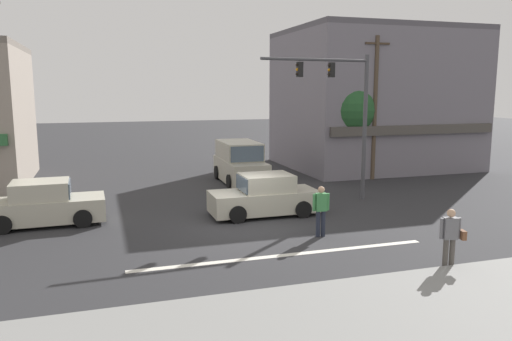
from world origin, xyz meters
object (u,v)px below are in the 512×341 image
(street_tree, at_px, (349,111))
(van_waiting_far, at_px, (240,163))
(traffic_light_mast, at_px, (346,103))
(pedestrian_mid_crossing, at_px, (321,208))
(pedestrian_foreground_with_bag, at_px, (451,236))
(utility_pole_far_right, at_px, (375,106))
(sedan_approaching_near, at_px, (44,205))
(sedan_crossing_center, at_px, (264,197))

(street_tree, bearing_deg, van_waiting_far, 178.81)
(traffic_light_mast, xyz_separation_m, pedestrian_mid_crossing, (-3.17, -4.56, -3.23))
(van_waiting_far, bearing_deg, street_tree, -1.19)
(street_tree, relative_size, pedestrian_foreground_with_bag, 3.06)
(utility_pole_far_right, bearing_deg, traffic_light_mast, -132.90)
(pedestrian_foreground_with_bag, bearing_deg, utility_pole_far_right, 67.87)
(sedan_approaching_near, height_order, pedestrian_mid_crossing, pedestrian_mid_crossing)
(sedan_crossing_center, relative_size, pedestrian_foreground_with_bag, 2.46)
(pedestrian_foreground_with_bag, bearing_deg, sedan_approaching_near, 142.86)
(street_tree, height_order, traffic_light_mast, traffic_light_mast)
(utility_pole_far_right, relative_size, pedestrian_mid_crossing, 4.49)
(street_tree, distance_m, sedan_approaching_near, 16.20)
(sedan_approaching_near, bearing_deg, sedan_crossing_center, -7.40)
(sedan_approaching_near, bearing_deg, traffic_light_mast, 1.43)
(van_waiting_far, bearing_deg, sedan_approaching_near, -147.10)
(sedan_approaching_near, bearing_deg, pedestrian_foreground_with_bag, -37.14)
(sedan_approaching_near, bearing_deg, van_waiting_far, 32.90)
(pedestrian_mid_crossing, bearing_deg, pedestrian_foreground_with_bag, -63.01)
(utility_pole_far_right, relative_size, sedan_approaching_near, 1.81)
(sedan_approaching_near, xyz_separation_m, pedestrian_mid_crossing, (8.76, -4.27, 0.24))
(utility_pole_far_right, relative_size, traffic_light_mast, 1.21)
(street_tree, distance_m, pedestrian_mid_crossing, 11.93)
(van_waiting_far, distance_m, pedestrian_mid_crossing, 9.98)
(pedestrian_mid_crossing, bearing_deg, street_tree, 57.95)
(traffic_light_mast, bearing_deg, sedan_approaching_near, -178.57)
(utility_pole_far_right, distance_m, van_waiting_far, 7.70)
(van_waiting_far, xyz_separation_m, pedestrian_mid_crossing, (-0.07, -9.98, -0.06))
(sedan_crossing_center, distance_m, pedestrian_mid_crossing, 3.36)
(street_tree, xyz_separation_m, sedan_approaching_near, (-14.93, -5.58, -2.92))
(street_tree, relative_size, van_waiting_far, 1.11)
(traffic_light_mast, relative_size, van_waiting_far, 1.34)
(street_tree, bearing_deg, sedan_crossing_center, -136.74)
(traffic_light_mast, bearing_deg, pedestrian_mid_crossing, -124.81)
(utility_pole_far_right, height_order, sedan_approaching_near, utility_pole_far_right)
(utility_pole_far_right, relative_size, pedestrian_foreground_with_bag, 4.49)
(street_tree, relative_size, sedan_crossing_center, 1.25)
(sedan_crossing_center, distance_m, sedan_approaching_near, 7.97)
(van_waiting_far, height_order, pedestrian_foreground_with_bag, van_waiting_far)
(street_tree, height_order, sedan_approaching_near, street_tree)
(sedan_crossing_center, xyz_separation_m, van_waiting_far, (0.93, 6.74, 0.29))
(pedestrian_foreground_with_bag, distance_m, pedestrian_mid_crossing, 4.33)
(traffic_light_mast, distance_m, sedan_crossing_center, 5.48)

